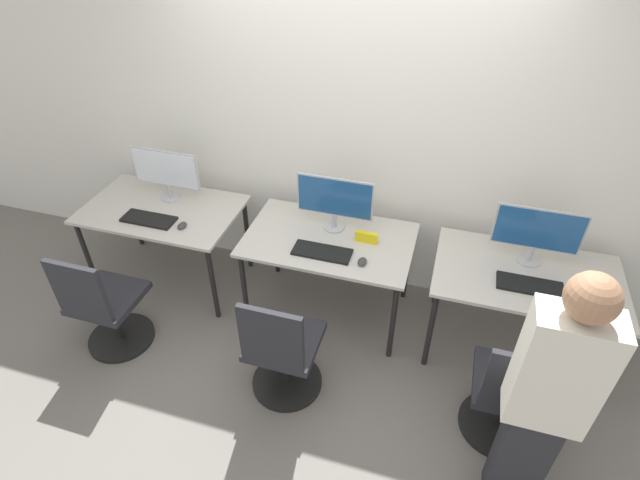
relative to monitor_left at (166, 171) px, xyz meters
The scene contains 19 objects.
ground_plane 1.75m from the monitor_left, 21.24° to the right, with size 20.00×20.00×0.00m, color slate.
wall_back 1.48m from the monitor_left, 14.12° to the left, with size 12.00×0.05×2.80m.
desk_left 0.35m from the monitor_left, 90.00° to the right, with size 1.21×0.75×0.71m.
monitor_left is the anchor object (origin of this frame).
keyboard_left 0.40m from the monitor_left, 90.00° to the right, with size 0.41×0.16×0.02m.
mouse_left 0.50m from the monitor_left, 49.58° to the right, with size 0.06×0.09×0.03m.
office_chair_left 1.13m from the monitor_left, 92.23° to the right, with size 0.48×0.48×0.89m.
desk_center 1.41m from the monitor_left, ahead, with size 1.21×0.75×0.71m.
monitor_center 1.37m from the monitor_left, ahead, with size 0.56×0.15×0.42m.
keyboard_center 1.42m from the monitor_left, 13.64° to the right, with size 0.41×0.16×0.02m.
mouse_center 1.71m from the monitor_left, 12.29° to the right, with size 0.06×0.09×0.03m.
office_chair_center 1.72m from the monitor_left, 37.11° to the right, with size 0.48×0.48×0.89m.
desk_right 2.75m from the monitor_left, ahead, with size 1.21×0.75×0.71m.
monitor_right 2.73m from the monitor_left, ahead, with size 0.56×0.15×0.42m.
keyboard_right 2.75m from the monitor_left, ahead, with size 0.41×0.16×0.02m.
mouse_right 3.05m from the monitor_left, ahead, with size 0.06×0.09×0.03m.
office_chair_right 2.89m from the monitor_left, 18.63° to the right, with size 0.48×0.48×0.89m.
person_right 3.01m from the monitor_left, 24.93° to the right, with size 0.36×0.22×1.64m.
placard_center 1.65m from the monitor_left, ahead, with size 0.16×0.03×0.08m.
Camera 1 is at (0.76, -2.38, 2.88)m, focal length 28.00 mm.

